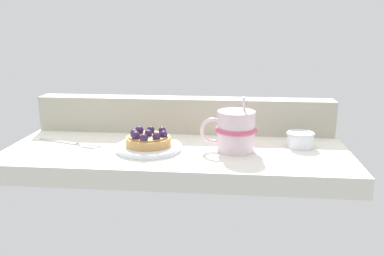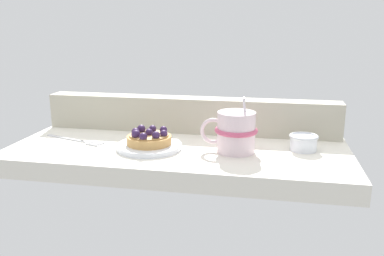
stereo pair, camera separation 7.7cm
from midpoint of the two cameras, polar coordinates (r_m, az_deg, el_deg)
The scene contains 7 objects.
ground_plane at distance 90.65cm, azimuth -4.50°, elevation -3.88°, with size 73.93×31.36×4.07cm, color silver.
window_rail_back at distance 101.25cm, azimuth -3.30°, elevation 1.83°, with size 72.45×5.49×8.59cm, color #B2AD99.
dessert_plate at distance 88.33cm, azimuth -8.58°, elevation -2.77°, with size 13.99×13.99×1.09cm.
raspberry_tart at distance 87.78cm, azimuth -8.66°, elevation -1.57°, with size 9.60×9.60×3.62cm.
coffee_mug at distance 86.03cm, azimuth 3.50°, elevation -0.42°, with size 12.17×9.04×11.77cm.
dessert_fork at distance 97.21cm, azimuth -19.07°, elevation -1.94°, with size 16.20×6.73×0.60cm.
sugar_bowl at distance 91.13cm, azimuth 12.58°, elevation -1.55°, with size 6.13×6.13×3.38cm.
Camera 1 is at (11.68, -85.17, 26.58)cm, focal length 38.16 mm.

